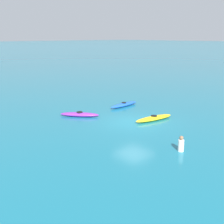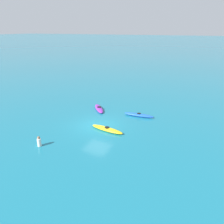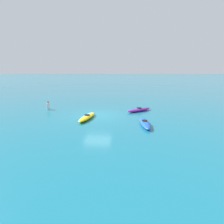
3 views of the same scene
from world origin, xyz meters
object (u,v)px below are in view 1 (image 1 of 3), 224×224
kayak_yellow (154,118)px  kayak_blue (124,105)px  person_near_shore (181,145)px  kayak_purple (80,114)px

kayak_yellow → kayak_blue: same height
person_near_shore → kayak_purple: bearing=177.7°
person_near_shore → kayak_blue: bearing=151.0°
kayak_yellow → person_near_shore: bearing=-37.4°
kayak_yellow → kayak_blue: bearing=161.5°
kayak_purple → kayak_blue: size_ratio=0.85×
kayak_purple → kayak_yellow: (4.63, 3.34, -0.00)m
kayak_yellow → kayak_purple: bearing=-144.2°
kayak_purple → person_near_shore: size_ratio=3.20×
kayak_blue → kayak_yellow: bearing=-18.5°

